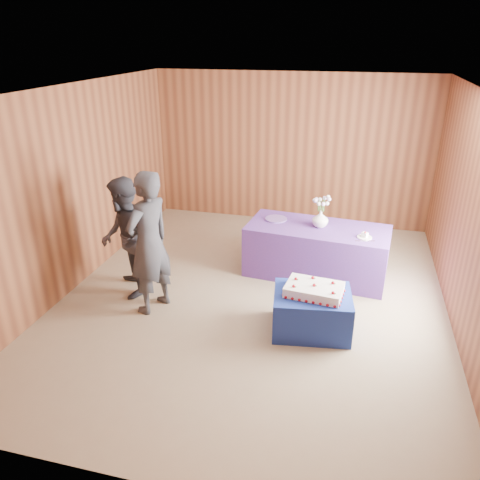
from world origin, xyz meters
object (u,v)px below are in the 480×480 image
(serving_table, at_px, (316,251))
(sheet_cake, at_px, (314,290))
(cake_table, at_px, (312,312))
(guest_right, at_px, (125,238))
(guest_left, at_px, (149,243))
(vase, at_px, (320,219))

(serving_table, bearing_deg, sheet_cake, -80.12)
(cake_table, height_order, sheet_cake, sheet_cake)
(cake_table, height_order, guest_right, guest_right)
(guest_left, distance_m, guest_right, 0.56)
(vase, bearing_deg, guest_left, -142.83)
(cake_table, bearing_deg, guest_left, 171.97)
(cake_table, xyz_separation_m, guest_left, (-2.04, 0.00, 0.67))
(serving_table, distance_m, sheet_cake, 1.48)
(guest_right, bearing_deg, guest_left, 28.84)
(guest_left, bearing_deg, guest_right, -100.51)
(sheet_cake, bearing_deg, serving_table, 100.69)
(cake_table, bearing_deg, serving_table, 85.83)
(cake_table, relative_size, guest_left, 0.49)
(guest_left, bearing_deg, cake_table, 110.67)
(sheet_cake, distance_m, vase, 1.53)
(sheet_cake, height_order, guest_right, guest_right)
(sheet_cake, xyz_separation_m, vase, (-0.09, 1.49, 0.31))
(sheet_cake, distance_m, guest_right, 2.55)
(serving_table, bearing_deg, vase, 60.21)
(vase, xyz_separation_m, guest_left, (-1.96, -1.49, 0.05))
(cake_table, bearing_deg, guest_right, 165.45)
(sheet_cake, bearing_deg, guest_right, 179.83)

